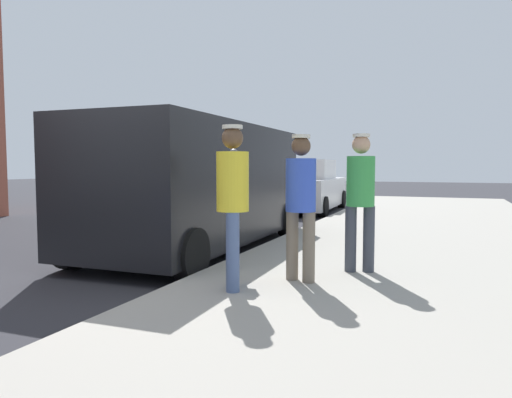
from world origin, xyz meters
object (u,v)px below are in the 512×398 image
object	(u,v)px
pedestrian_in_green	(360,193)
parked_van	(200,183)
parked_sedan_ahead	(307,188)
parking_meter_near	(234,188)
pedestrian_in_blue	(301,198)
pedestrian_in_yellow	(233,196)

from	to	relation	value
pedestrian_in_green	parked_van	distance (m)	3.29
parked_sedan_ahead	parking_meter_near	bearing A→B (deg)	-79.77
pedestrian_in_green	pedestrian_in_blue	size ratio (longest dim) A/B	1.02
pedestrian_in_blue	parked_van	world-z (taller)	parked_van
pedestrian_in_green	parked_sedan_ahead	bearing A→B (deg)	109.86
pedestrian_in_yellow	parked_van	xyz separation A→B (m)	(-1.89, 2.71, 0.01)
parking_meter_near	parked_van	distance (m)	2.37
pedestrian_in_green	pedestrian_in_yellow	bearing A→B (deg)	-129.71
parking_meter_near	pedestrian_in_yellow	size ratio (longest dim) A/B	0.88
parking_meter_near	pedestrian_in_blue	size ratio (longest dim) A/B	0.92
parked_van	parked_sedan_ahead	distance (m)	7.36
pedestrian_in_green	pedestrian_in_yellow	distance (m)	1.73
parking_meter_near	parked_sedan_ahead	xyz separation A→B (m)	(-1.66, 9.18, -0.43)
pedestrian_in_green	pedestrian_in_blue	bearing A→B (deg)	-127.04
pedestrian_in_blue	pedestrian_in_green	bearing A→B (deg)	52.96
parked_van	pedestrian_in_yellow	bearing A→B (deg)	-55.09
parking_meter_near	pedestrian_in_green	size ratio (longest dim) A/B	0.90
parking_meter_near	pedestrian_in_blue	world-z (taller)	pedestrian_in_blue
pedestrian_in_yellow	pedestrian_in_green	bearing A→B (deg)	50.29
parking_meter_near	pedestrian_in_yellow	distance (m)	0.95
parking_meter_near	parked_van	world-z (taller)	parked_van
parked_van	parked_sedan_ahead	size ratio (longest dim) A/B	1.17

